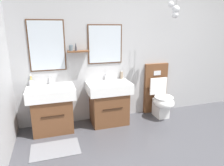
# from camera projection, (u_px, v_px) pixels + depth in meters

# --- Properties ---
(wall_back) EXTENTS (5.09, 0.56, 2.52)m
(wall_back) POSITION_uv_depth(u_px,v_px,m) (147.00, 50.00, 3.87)
(wall_back) COLOR #A8A8AA
(wall_back) RESTS_ON ground
(bath_mat) EXTENTS (0.68, 0.44, 0.01)m
(bath_mat) POSITION_uv_depth(u_px,v_px,m) (55.00, 149.00, 2.87)
(bath_mat) COLOR slate
(bath_mat) RESTS_ON ground
(vanity_sink_left) EXTENTS (0.75, 0.52, 0.75)m
(vanity_sink_left) POSITION_uv_depth(u_px,v_px,m) (52.00, 108.00, 3.32)
(vanity_sink_left) COLOR brown
(vanity_sink_left) RESTS_ON ground
(tap_on_left_sink) EXTENTS (0.03, 0.13, 0.11)m
(tap_on_left_sink) POSITION_uv_depth(u_px,v_px,m) (50.00, 80.00, 3.39)
(tap_on_left_sink) COLOR silver
(tap_on_left_sink) RESTS_ON vanity_sink_left
(vanity_sink_right) EXTENTS (0.75, 0.52, 0.75)m
(vanity_sink_right) POSITION_uv_depth(u_px,v_px,m) (109.00, 101.00, 3.60)
(vanity_sink_right) COLOR brown
(vanity_sink_right) RESTS_ON ground
(tap_on_right_sink) EXTENTS (0.03, 0.13, 0.11)m
(tap_on_right_sink) POSITION_uv_depth(u_px,v_px,m) (106.00, 76.00, 3.67)
(tap_on_right_sink) COLOR silver
(tap_on_right_sink) RESTS_ON vanity_sink_right
(toilet) EXTENTS (0.48, 0.62, 1.00)m
(toilet) POSITION_uv_depth(u_px,v_px,m) (159.00, 97.00, 3.92)
(toilet) COLOR brown
(toilet) RESTS_ON ground
(toothbrush_cup) EXTENTS (0.07, 0.07, 0.21)m
(toothbrush_cup) POSITION_uv_depth(u_px,v_px,m) (31.00, 83.00, 3.29)
(toothbrush_cup) COLOR silver
(toothbrush_cup) RESTS_ON vanity_sink_left
(soap_dispenser) EXTENTS (0.06, 0.06, 0.17)m
(soap_dispenser) POSITION_uv_depth(u_px,v_px,m) (122.00, 75.00, 3.75)
(soap_dispenser) COLOR gray
(soap_dispenser) RESTS_ON vanity_sink_right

